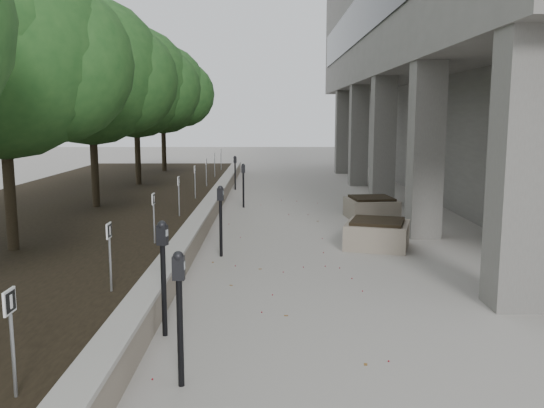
{
  "coord_description": "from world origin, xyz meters",
  "views": [
    {
      "loc": [
        -0.17,
        -7.12,
        2.79
      ],
      "look_at": [
        -0.12,
        5.46,
        0.85
      ],
      "focal_mm": 37.85,
      "sensor_mm": 36.0,
      "label": 1
    }
  ],
  "objects_px": {
    "parking_meter_2": "(164,279)",
    "parking_meter_3": "(221,221)",
    "crabapple_tree_4": "(136,106)",
    "crabapple_tree_5": "(163,108)",
    "parking_meter_1": "(180,320)",
    "planter_back": "(371,208)",
    "crabapple_tree_3": "(92,103)",
    "parking_meter_5": "(235,173)",
    "crabapple_tree_2": "(3,97)",
    "planter_front": "(377,233)",
    "parking_meter_4": "(243,186)"
  },
  "relations": [
    {
      "from": "parking_meter_4",
      "to": "parking_meter_5",
      "type": "height_order",
      "value": "parking_meter_4"
    },
    {
      "from": "crabapple_tree_5",
      "to": "parking_meter_2",
      "type": "distance_m",
      "value": 18.56
    },
    {
      "from": "crabapple_tree_2",
      "to": "crabapple_tree_5",
      "type": "relative_size",
      "value": 1.0
    },
    {
      "from": "planter_back",
      "to": "crabapple_tree_4",
      "type": "bearing_deg",
      "value": 148.11
    },
    {
      "from": "crabapple_tree_2",
      "to": "parking_meter_2",
      "type": "xyz_separation_m",
      "value": [
        3.29,
        -3.11,
        -2.37
      ]
    },
    {
      "from": "parking_meter_2",
      "to": "parking_meter_4",
      "type": "relative_size",
      "value": 1.11
    },
    {
      "from": "crabapple_tree_5",
      "to": "parking_meter_4",
      "type": "distance_m",
      "value": 8.96
    },
    {
      "from": "crabapple_tree_4",
      "to": "parking_meter_4",
      "type": "distance_m",
      "value": 5.29
    },
    {
      "from": "parking_meter_1",
      "to": "parking_meter_5",
      "type": "bearing_deg",
      "value": 92.24
    },
    {
      "from": "parking_meter_3",
      "to": "parking_meter_2",
      "type": "bearing_deg",
      "value": -86.25
    },
    {
      "from": "parking_meter_1",
      "to": "parking_meter_5",
      "type": "xyz_separation_m",
      "value": [
        -0.4,
        16.07,
        -0.07
      ]
    },
    {
      "from": "parking_meter_1",
      "to": "crabapple_tree_4",
      "type": "bearing_deg",
      "value": 105.19
    },
    {
      "from": "crabapple_tree_3",
      "to": "parking_meter_5",
      "type": "distance_m",
      "value": 7.76
    },
    {
      "from": "parking_meter_1",
      "to": "parking_meter_2",
      "type": "bearing_deg",
      "value": 107.72
    },
    {
      "from": "crabapple_tree_4",
      "to": "parking_meter_1",
      "type": "distance_m",
      "value": 15.15
    },
    {
      "from": "parking_meter_2",
      "to": "planter_back",
      "type": "relative_size",
      "value": 1.17
    },
    {
      "from": "crabapple_tree_5",
      "to": "planter_back",
      "type": "height_order",
      "value": "crabapple_tree_5"
    },
    {
      "from": "crabapple_tree_4",
      "to": "parking_meter_2",
      "type": "height_order",
      "value": "crabapple_tree_4"
    },
    {
      "from": "parking_meter_1",
      "to": "planter_front",
      "type": "relative_size",
      "value": 1.13
    },
    {
      "from": "crabapple_tree_4",
      "to": "planter_back",
      "type": "xyz_separation_m",
      "value": [
        7.42,
        -4.62,
        -2.82
      ]
    },
    {
      "from": "crabapple_tree_5",
      "to": "parking_meter_1",
      "type": "distance_m",
      "value": 19.99
    },
    {
      "from": "parking_meter_3",
      "to": "crabapple_tree_5",
      "type": "bearing_deg",
      "value": 113.49
    },
    {
      "from": "crabapple_tree_3",
      "to": "planter_front",
      "type": "bearing_deg",
      "value": -24.21
    },
    {
      "from": "parking_meter_4",
      "to": "planter_back",
      "type": "distance_m",
      "value": 4.08
    },
    {
      "from": "parking_meter_3",
      "to": "parking_meter_5",
      "type": "height_order",
      "value": "parking_meter_3"
    },
    {
      "from": "parking_meter_2",
      "to": "crabapple_tree_5",
      "type": "bearing_deg",
      "value": 116.6
    },
    {
      "from": "crabapple_tree_2",
      "to": "planter_front",
      "type": "height_order",
      "value": "crabapple_tree_2"
    },
    {
      "from": "parking_meter_5",
      "to": "parking_meter_2",
      "type": "bearing_deg",
      "value": -109.87
    },
    {
      "from": "crabapple_tree_3",
      "to": "planter_back",
      "type": "bearing_deg",
      "value": 2.94
    },
    {
      "from": "crabapple_tree_2",
      "to": "planter_front",
      "type": "distance_m",
      "value": 7.72
    },
    {
      "from": "crabapple_tree_4",
      "to": "crabapple_tree_5",
      "type": "distance_m",
      "value": 5.0
    },
    {
      "from": "crabapple_tree_5",
      "to": "parking_meter_5",
      "type": "relative_size",
      "value": 4.19
    },
    {
      "from": "planter_back",
      "to": "parking_meter_3",
      "type": "bearing_deg",
      "value": -131.23
    },
    {
      "from": "planter_front",
      "to": "parking_meter_4",
      "type": "bearing_deg",
      "value": 119.97
    },
    {
      "from": "parking_meter_1",
      "to": "parking_meter_3",
      "type": "relative_size",
      "value": 1.01
    },
    {
      "from": "parking_meter_2",
      "to": "parking_meter_3",
      "type": "distance_m",
      "value": 4.21
    },
    {
      "from": "crabapple_tree_3",
      "to": "parking_meter_2",
      "type": "distance_m",
      "value": 9.07
    },
    {
      "from": "parking_meter_2",
      "to": "crabapple_tree_2",
      "type": "bearing_deg",
      "value": 152.91
    },
    {
      "from": "parking_meter_5",
      "to": "parking_meter_1",
      "type": "bearing_deg",
      "value": -108.36
    },
    {
      "from": "crabapple_tree_3",
      "to": "parking_meter_1",
      "type": "bearing_deg",
      "value": -68.66
    },
    {
      "from": "crabapple_tree_3",
      "to": "parking_meter_5",
      "type": "relative_size",
      "value": 4.19
    },
    {
      "from": "parking_meter_2",
      "to": "planter_front",
      "type": "xyz_separation_m",
      "value": [
        3.65,
        4.99,
        -0.45
      ]
    },
    {
      "from": "planter_back",
      "to": "parking_meter_4",
      "type": "bearing_deg",
      "value": 152.23
    },
    {
      "from": "parking_meter_3",
      "to": "planter_back",
      "type": "bearing_deg",
      "value": 57.54
    },
    {
      "from": "parking_meter_3",
      "to": "parking_meter_4",
      "type": "height_order",
      "value": "parking_meter_3"
    },
    {
      "from": "parking_meter_2",
      "to": "parking_meter_1",
      "type": "bearing_deg",
      "value": -56.81
    },
    {
      "from": "parking_meter_5",
      "to": "planter_front",
      "type": "height_order",
      "value": "parking_meter_5"
    },
    {
      "from": "crabapple_tree_2",
      "to": "crabapple_tree_4",
      "type": "distance_m",
      "value": 10.0
    },
    {
      "from": "parking_meter_2",
      "to": "planter_back",
      "type": "bearing_deg",
      "value": 80.34
    },
    {
      "from": "crabapple_tree_3",
      "to": "parking_meter_2",
      "type": "bearing_deg",
      "value": -67.92
    }
  ]
}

